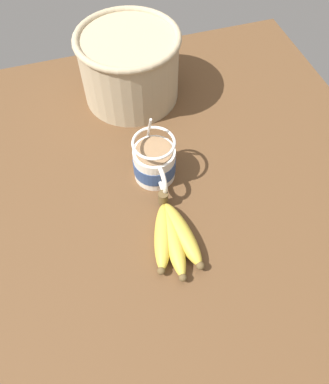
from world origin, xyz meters
TOP-DOWN VIEW (x-y plane):
  - table at (0.00, 0.00)cm, footprint 107.26×107.26cm
  - coffee_mug at (-7.80, 2.88)cm, footprint 15.30×8.85cm
  - banana_bunch at (8.06, 1.78)cm, footprint 18.18×10.27cm
  - woven_basket at (-33.79, 4.49)cm, footprint 24.02×24.02cm

SIDE VIEW (x-z plane):
  - table at x=0.00cm, z-range 0.00..3.70cm
  - banana_bunch at x=8.06cm, z-range 3.34..7.48cm
  - coffee_mug at x=-7.80cm, z-range 0.34..15.48cm
  - woven_basket at x=-33.79cm, z-range 4.09..20.79cm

